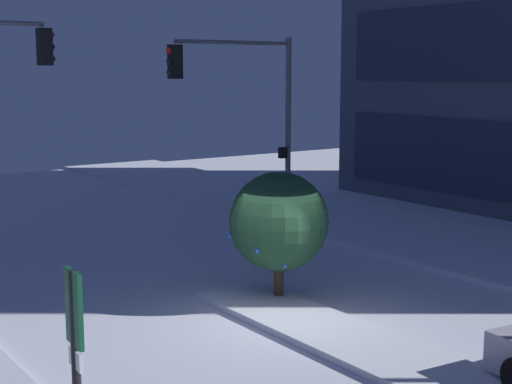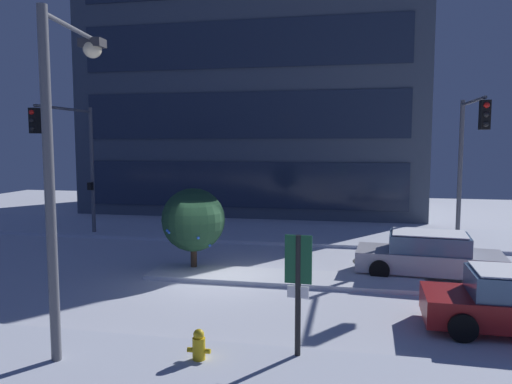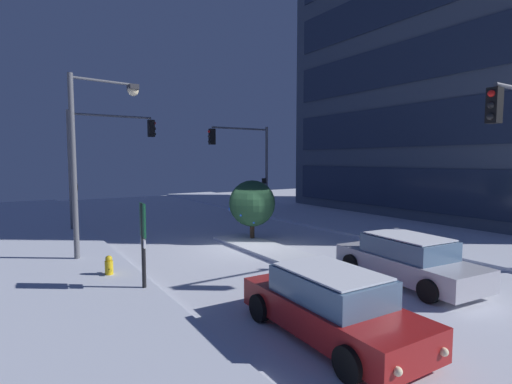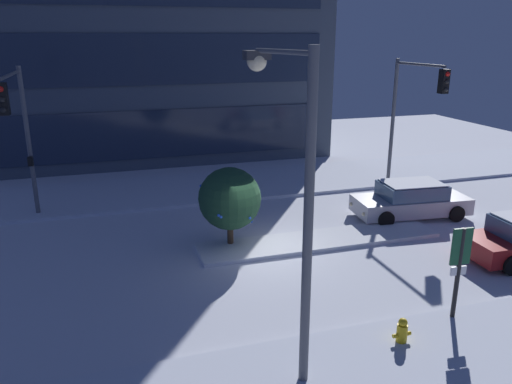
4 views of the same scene
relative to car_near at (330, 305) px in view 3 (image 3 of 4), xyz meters
The scene contains 13 objects.
ground 9.00m from the car_near, 159.02° to the left, with size 52.00×52.00×0.00m, color silver.
curb_strip_near 9.69m from the car_near, 150.05° to the right, with size 52.00×5.20×0.14m, color silver.
curb_strip_far 14.04m from the car_near, 126.67° to the left, with size 52.00×5.20×0.14m, color silver.
median_strip 7.09m from the car_near, 151.69° to the left, with size 9.00×1.80×0.14m, color silver.
office_tower_main 26.28m from the car_near, 116.35° to the left, with size 21.23×10.88×24.19m.
car_near is the anchor object (origin of this frame).
car_far 4.97m from the car_near, 107.49° to the left, with size 4.92×2.43×1.49m.
traffic_light_corner_near_left 17.21m from the car_near, behind, with size 0.32×4.83×6.52m.
traffic_light_corner_far_left 18.45m from the car_near, 154.79° to the left, with size 0.32×4.59×6.14m.
street_lamp_arched 11.07m from the car_near, 163.11° to the right, with size 0.70×2.68×7.07m.
fire_hydrant 7.69m from the car_near, 155.56° to the right, with size 0.48×0.26×0.77m.
parking_info_sign 5.78m from the car_near, 152.90° to the right, with size 0.55×0.12×2.64m.
decorated_tree_median 10.29m from the car_near, 157.55° to the left, with size 2.21×2.21×2.91m.
Camera 3 is at (14.43, -9.03, 3.91)m, focal length 27.14 mm.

